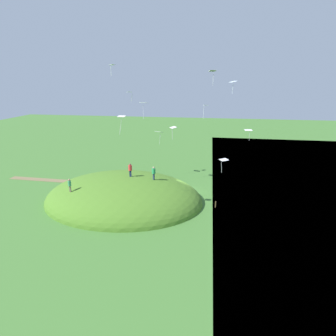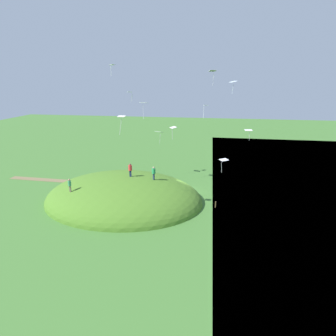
{
  "view_description": "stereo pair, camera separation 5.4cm",
  "coord_description": "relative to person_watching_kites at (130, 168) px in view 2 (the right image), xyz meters",
  "views": [
    {
      "loc": [
        -2.82,
        35.3,
        15.39
      ],
      "look_at": [
        2.25,
        2.63,
        4.52
      ],
      "focal_mm": 28.84,
      "sensor_mm": 36.0,
      "label": 1
    },
    {
      "loc": [
        -2.88,
        35.29,
        15.39
      ],
      "look_at": [
        2.25,
        2.63,
        4.52
      ],
      "focal_mm": 28.84,
      "sensor_mm": 36.0,
      "label": 2
    }
  ],
  "objects": [
    {
      "name": "ground_plane",
      "position": [
        -7.11,
        -3.28,
        -4.43
      ],
      "size": [
        160.0,
        160.0,
        0.0
      ],
      "primitive_type": "plane",
      "color": "#3F6F2E"
    },
    {
      "name": "grass_hill",
      "position": [
        0.98,
        0.32,
        -4.43
      ],
      "size": [
        21.04,
        16.09,
        6.64
      ],
      "primitive_type": "ellipsoid",
      "color": "#487624",
      "rests_on": "ground_plane"
    },
    {
      "name": "dirt_path",
      "position": [
        14.07,
        -5.04,
        -4.41
      ],
      "size": [
        15.68,
        1.57,
        0.04
      ],
      "primitive_type": "cube",
      "rotation": [
        0.0,
        0.0,
        -0.02
      ],
      "color": "olive",
      "rests_on": "ground_plane"
    },
    {
      "name": "person_watching_kites",
      "position": [
        0.0,
        0.0,
        0.0
      ],
      "size": [
        0.53,
        0.53,
        1.8
      ],
      "rotation": [
        0.0,
        0.0,
        3.29
      ],
      "color": "#1A2448",
      "rests_on": "grass_hill"
    },
    {
      "name": "person_on_hilltop",
      "position": [
        6.4,
        4.02,
        -0.96
      ],
      "size": [
        0.43,
        0.43,
        1.68
      ],
      "rotation": [
        0.0,
        0.0,
        2.95
      ],
      "color": "brown",
      "rests_on": "grass_hill"
    },
    {
      "name": "person_with_child",
      "position": [
        -3.1,
        -0.01,
        -0.28
      ],
      "size": [
        0.66,
        0.66,
        1.75
      ],
      "rotation": [
        0.0,
        0.0,
        5.43
      ],
      "color": "#1F2D4D",
      "rests_on": "grass_hill"
    },
    {
      "name": "kite_0",
      "position": [
        2.12,
        -1.4,
        12.57
      ],
      "size": [
        0.71,
        0.85,
        1.36
      ],
      "color": "white"
    },
    {
      "name": "kite_1",
      "position": [
        1.67,
        -6.83,
        9.15
      ],
      "size": [
        0.85,
        0.79,
        1.49
      ],
      "color": "silver"
    },
    {
      "name": "kite_2",
      "position": [
        -12.63,
        -4.97,
        10.65
      ],
      "size": [
        1.12,
        1.35,
        1.64
      ],
      "color": "white"
    },
    {
      "name": "kite_3",
      "position": [
        -11.59,
        3.8,
        2.74
      ],
      "size": [
        1.13,
        1.07,
        1.52
      ],
      "color": "white"
    },
    {
      "name": "kite_4",
      "position": [
        -15.34,
        -6.8,
        4.16
      ],
      "size": [
        1.12,
        0.86,
        1.53
      ],
      "color": "white"
    },
    {
      "name": "kite_5",
      "position": [
        -9.96,
        -12.18,
        12.12
      ],
      "size": [
        1.36,
        1.2,
        2.29
      ],
      "color": "white"
    },
    {
      "name": "kite_6",
      "position": [
        -0.76,
        4.69,
        7.16
      ],
      "size": [
        0.81,
        0.58,
        1.97
      ],
      "color": "silver"
    },
    {
      "name": "kite_7",
      "position": [
        -9.2,
        -6.04,
        7.41
      ],
      "size": [
        0.73,
        0.71,
        1.82
      ],
      "color": "white"
    },
    {
      "name": "kite_8",
      "position": [
        -0.82,
        -4.96,
        7.82
      ],
      "size": [
        1.15,
        0.86,
        2.27
      ],
      "color": "white"
    },
    {
      "name": "kite_9",
      "position": [
        -5.63,
        0.26,
        5.46
      ],
      "size": [
        1.01,
        1.11,
        1.57
      ],
      "color": "silver"
    },
    {
      "name": "kite_10",
      "position": [
        -2.03,
        -9.41,
        3.02
      ],
      "size": [
        1.29,
        1.08,
        2.08
      ],
      "color": "white"
    },
    {
      "name": "mooring_post",
      "position": [
        -11.14,
        0.63,
        -4.01
      ],
      "size": [
        0.14,
        0.14,
        0.83
      ],
      "primitive_type": "cylinder",
      "color": "brown",
      "rests_on": "ground_plane"
    }
  ]
}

